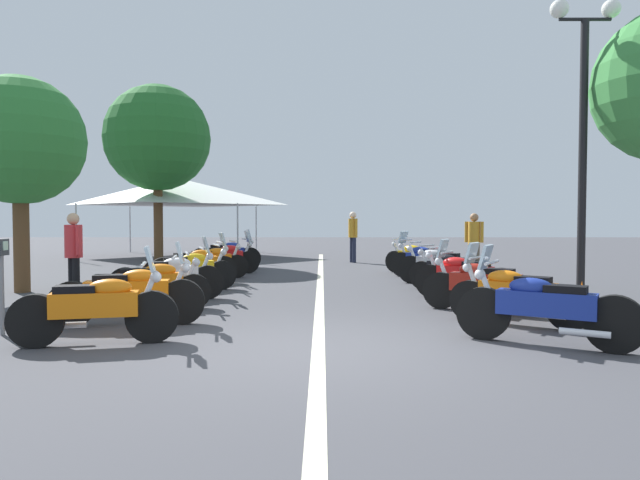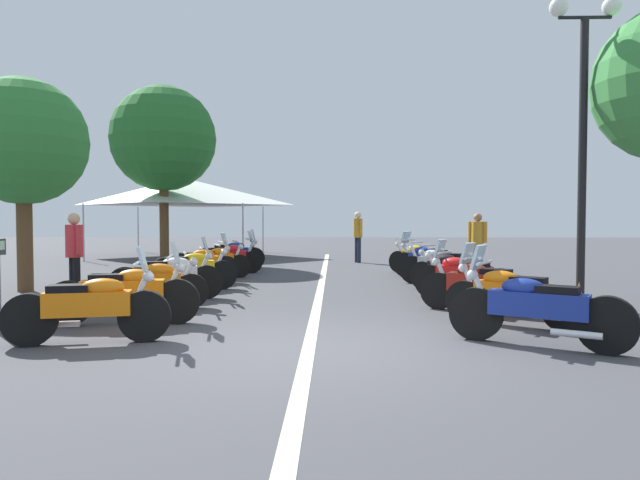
% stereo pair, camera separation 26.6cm
% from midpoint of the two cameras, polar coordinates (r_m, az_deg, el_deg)
% --- Properties ---
extents(ground_plane, '(80.00, 80.00, 0.00)m').
position_cam_midpoint_polar(ground_plane, '(6.97, -1.28, -10.81)').
color(ground_plane, '#424247').
extents(lane_centre_stripe, '(23.64, 0.16, 0.01)m').
position_cam_midpoint_polar(lane_centre_stripe, '(12.96, -0.58, -4.74)').
color(lane_centre_stripe, beige).
rests_on(lane_centre_stripe, ground_plane).
extents(motorcycle_left_row_0, '(0.73, 1.99, 1.22)m').
position_cam_midpoint_polar(motorcycle_left_row_0, '(7.69, -22.08, -6.17)').
color(motorcycle_left_row_0, black).
rests_on(motorcycle_left_row_0, ground_plane).
extents(motorcycle_left_row_1, '(0.69, 2.19, 1.22)m').
position_cam_midpoint_polar(motorcycle_left_row_1, '(8.86, -19.13, -5.01)').
color(motorcycle_left_row_1, black).
rests_on(motorcycle_left_row_1, ground_plane).
extents(motorcycle_left_row_2, '(0.85, 2.01, 0.98)m').
position_cam_midpoint_polar(motorcycle_left_row_2, '(10.21, -17.13, -4.21)').
color(motorcycle_left_row_2, black).
rests_on(motorcycle_left_row_2, ground_plane).
extents(motorcycle_left_row_3, '(0.90, 2.09, 1.22)m').
position_cam_midpoint_polar(motorcycle_left_row_3, '(11.32, -15.39, -3.45)').
color(motorcycle_left_row_3, black).
rests_on(motorcycle_left_row_3, ground_plane).
extents(motorcycle_left_row_4, '(0.99, 2.06, 1.00)m').
position_cam_midpoint_polar(motorcycle_left_row_4, '(12.70, -13.62, -2.89)').
color(motorcycle_left_row_4, black).
rests_on(motorcycle_left_row_4, ground_plane).
extents(motorcycle_left_row_5, '(0.97, 1.96, 1.22)m').
position_cam_midpoint_polar(motorcycle_left_row_5, '(13.90, -12.77, -2.38)').
color(motorcycle_left_row_5, black).
rests_on(motorcycle_left_row_5, ground_plane).
extents(motorcycle_left_row_6, '(0.97, 1.89, 0.98)m').
position_cam_midpoint_polar(motorcycle_left_row_6, '(15.10, -11.23, -2.11)').
color(motorcycle_left_row_6, black).
rests_on(motorcycle_left_row_6, ground_plane).
extents(motorcycle_left_row_7, '(0.86, 1.95, 1.21)m').
position_cam_midpoint_polar(motorcycle_left_row_7, '(16.34, -9.87, -1.71)').
color(motorcycle_left_row_7, black).
rests_on(motorcycle_left_row_7, ground_plane).
extents(motorcycle_left_row_8, '(0.78, 2.09, 1.23)m').
position_cam_midpoint_polar(motorcycle_left_row_8, '(17.71, -9.62, -1.37)').
color(motorcycle_left_row_8, black).
rests_on(motorcycle_left_row_8, ground_plane).
extents(motorcycle_right_row_0, '(1.23, 1.96, 1.23)m').
position_cam_midpoint_polar(motorcycle_right_row_0, '(7.56, 20.27, -6.22)').
color(motorcycle_right_row_0, black).
rests_on(motorcycle_right_row_0, ground_plane).
extents(motorcycle_right_row_1, '(1.28, 1.75, 1.20)m').
position_cam_midpoint_polar(motorcycle_right_row_1, '(8.86, 17.93, -5.09)').
color(motorcycle_right_row_1, black).
rests_on(motorcycle_right_row_1, ground_plane).
extents(motorcycle_right_row_2, '(1.21, 1.92, 1.21)m').
position_cam_midpoint_polar(motorcycle_right_row_2, '(9.94, 15.11, -4.24)').
color(motorcycle_right_row_2, black).
rests_on(motorcycle_right_row_2, ground_plane).
extents(motorcycle_right_row_3, '(1.27, 1.75, 1.00)m').
position_cam_midpoint_polar(motorcycle_right_row_3, '(11.32, 13.39, -3.49)').
color(motorcycle_right_row_3, black).
rests_on(motorcycle_right_row_3, ground_plane).
extents(motorcycle_right_row_4, '(1.39, 1.66, 0.99)m').
position_cam_midpoint_polar(motorcycle_right_row_4, '(12.55, 12.27, -2.97)').
color(motorcycle_right_row_4, black).
rests_on(motorcycle_right_row_4, ground_plane).
extents(motorcycle_right_row_5, '(1.19, 1.82, 1.01)m').
position_cam_midpoint_polar(motorcycle_right_row_5, '(13.74, 11.09, -2.46)').
color(motorcycle_right_row_5, black).
rests_on(motorcycle_right_row_5, ground_plane).
extents(motorcycle_right_row_6, '(1.38, 1.74, 1.22)m').
position_cam_midpoint_polar(motorcycle_right_row_6, '(15.19, 9.91, -1.97)').
color(motorcycle_right_row_6, black).
rests_on(motorcycle_right_row_6, ground_plane).
extents(motorcycle_right_row_7, '(1.44, 1.66, 0.99)m').
position_cam_midpoint_polar(motorcycle_right_row_7, '(16.40, 9.07, -1.74)').
color(motorcycle_right_row_7, black).
rests_on(motorcycle_right_row_7, ground_plane).
extents(street_lamp_twin_globe, '(0.32, 1.22, 5.36)m').
position_cam_midpoint_polar(street_lamp_twin_globe, '(11.27, 24.01, 12.46)').
color(street_lamp_twin_globe, black).
rests_on(street_lamp_twin_globe, ground_plane).
extents(parking_meter, '(0.19, 0.14, 1.29)m').
position_cam_midpoint_polar(parking_meter, '(8.84, -29.75, -2.44)').
color(parking_meter, slate).
rests_on(parking_meter, ground_plane).
extents(traffic_cone_0, '(0.36, 0.36, 0.61)m').
position_cam_midpoint_polar(traffic_cone_0, '(9.59, 23.74, -5.64)').
color(traffic_cone_0, orange).
rests_on(traffic_cone_0, ground_plane).
extents(bystander_0, '(0.34, 0.45, 1.70)m').
position_cam_midpoint_polar(bystander_0, '(16.19, 14.54, 0.10)').
color(bystander_0, brown).
rests_on(bystander_0, ground_plane).
extents(bystander_1, '(0.40, 0.40, 1.66)m').
position_cam_midpoint_polar(bystander_1, '(11.83, -23.79, -0.87)').
color(bystander_1, black).
rests_on(bystander_1, ground_plane).
extents(bystander_2, '(0.49, 0.32, 1.79)m').
position_cam_midpoint_polar(bystander_2, '(20.26, 2.91, 0.74)').
color(bystander_2, '#1E2338').
rests_on(bystander_2, ground_plane).
extents(roadside_tree_1, '(2.68, 2.68, 4.53)m').
position_cam_midpoint_polar(roadside_tree_1, '(13.79, -28.09, 8.60)').
color(roadside_tree_1, brown).
rests_on(roadside_tree_1, ground_plane).
extents(roadside_tree_2, '(3.67, 3.67, 6.19)m').
position_cam_midpoint_polar(roadside_tree_2, '(21.14, -16.14, 9.63)').
color(roadside_tree_2, brown).
rests_on(roadside_tree_2, ground_plane).
extents(event_tent, '(6.42, 6.42, 3.20)m').
position_cam_midpoint_polar(event_tent, '(24.20, -14.29, 4.69)').
color(event_tent, white).
rests_on(event_tent, ground_plane).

